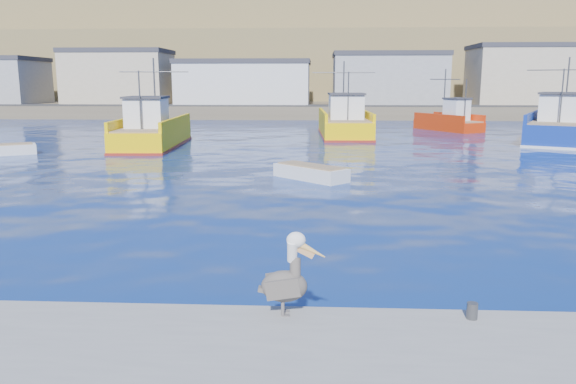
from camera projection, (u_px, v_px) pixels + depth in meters
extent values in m
plane|color=navy|center=(308.00, 278.00, 13.70)|extent=(260.00, 260.00, 0.00)
cylinder|color=#4C4C4C|center=(472.00, 311.00, 10.09)|extent=(0.20, 0.20, 0.30)
cube|color=brown|center=(316.00, 108.00, 84.10)|extent=(160.00, 30.00, 1.60)
cube|color=olive|center=(316.00, 75.00, 108.57)|extent=(180.00, 40.00, 14.00)
cube|color=olive|center=(317.00, 53.00, 127.20)|extent=(200.00, 40.00, 24.00)
cube|color=#2D2D2D|center=(316.00, 106.00, 73.16)|extent=(150.00, 5.00, 0.10)
cube|color=tan|center=(119.00, 79.00, 79.77)|extent=(14.00, 9.00, 7.00)
cube|color=#333338|center=(118.00, 51.00, 79.04)|extent=(14.28, 9.18, 0.60)
cube|color=silver|center=(245.00, 84.00, 79.01)|extent=(18.00, 11.00, 5.50)
cube|color=#333338|center=(245.00, 62.00, 78.43)|extent=(18.36, 11.22, 0.60)
cube|color=gray|center=(388.00, 81.00, 77.92)|extent=(15.00, 10.00, 6.50)
cube|color=#333338|center=(389.00, 54.00, 77.23)|extent=(15.30, 10.20, 0.60)
cube|color=tan|center=(535.00, 77.00, 76.82)|extent=(17.00, 9.00, 7.50)
cube|color=#333338|center=(538.00, 46.00, 76.04)|extent=(17.34, 9.18, 0.60)
cube|color=#FDCA00|center=(153.00, 137.00, 41.50)|extent=(4.26, 11.21, 1.43)
cube|color=#FDCA00|center=(176.00, 122.00, 41.29)|extent=(0.80, 10.80, 0.70)
cube|color=#FDCA00|center=(129.00, 122.00, 41.29)|extent=(0.80, 10.80, 0.70)
cube|color=maroon|center=(154.00, 146.00, 41.62)|extent=(4.35, 11.43, 0.25)
cube|color=#8C7251|center=(153.00, 126.00, 41.35)|extent=(3.94, 10.75, 0.10)
cube|color=white|center=(147.00, 113.00, 39.52)|extent=(2.72, 2.89, 2.00)
cube|color=#333338|center=(146.00, 97.00, 39.31)|extent=(2.92, 3.23, 0.15)
cylinder|color=#4C4C4C|center=(155.00, 92.00, 41.96)|extent=(0.13, 0.13, 5.00)
cylinder|color=#4C4C4C|center=(140.00, 101.00, 37.72)|extent=(0.11, 0.11, 4.00)
cylinder|color=#4C4C4C|center=(154.00, 72.00, 41.67)|extent=(5.14, 0.35, 0.08)
cube|color=#FDCA00|center=(344.00, 127.00, 49.64)|extent=(4.42, 11.68, 1.50)
cube|color=#FDCA00|center=(365.00, 115.00, 49.40)|extent=(0.67, 11.30, 0.70)
cube|color=#FDCA00|center=(323.00, 115.00, 49.45)|extent=(0.67, 11.30, 0.70)
cube|color=maroon|center=(344.00, 135.00, 49.77)|extent=(4.51, 11.91, 0.25)
cube|color=#8C7251|center=(344.00, 118.00, 49.48)|extent=(4.09, 11.20, 0.10)
cube|color=white|center=(346.00, 107.00, 47.58)|extent=(2.90, 2.99, 2.00)
cube|color=#333338|center=(346.00, 94.00, 47.37)|extent=(3.11, 3.34, 0.15)
cylinder|color=#4C4C4C|center=(344.00, 90.00, 50.14)|extent=(0.12, 0.12, 5.00)
cylinder|color=#4C4C4C|center=(348.00, 97.00, 45.71)|extent=(0.10, 0.10, 4.00)
cylinder|color=#4C4C4C|center=(344.00, 73.00, 49.85)|extent=(5.58, 0.29, 0.08)
cube|color=navy|center=(562.00, 131.00, 44.93)|extent=(9.61, 13.31, 1.65)
cube|color=navy|center=(535.00, 116.00, 45.71)|extent=(5.77, 11.22, 0.70)
cube|color=silver|center=(561.00, 141.00, 45.08)|extent=(9.80, 13.57, 0.25)
cube|color=#8C7251|center=(563.00, 120.00, 44.76)|extent=(9.06, 12.70, 0.10)
cube|color=white|center=(562.00, 108.00, 42.94)|extent=(4.19, 4.22, 2.00)
cube|color=#333338|center=(564.00, 93.00, 42.72)|extent=(4.55, 4.65, 0.15)
cylinder|color=#4C4C4C|center=(567.00, 89.00, 45.37)|extent=(0.16, 0.16, 5.00)
cylinder|color=#4C4C4C|center=(562.00, 96.00, 41.14)|extent=(0.13, 0.13, 4.00)
cylinder|color=#4C4C4C|center=(569.00, 70.00, 45.08)|extent=(5.59, 2.84, 0.08)
cube|color=red|center=(448.00, 126.00, 55.07)|extent=(5.91, 7.59, 0.94)
cube|color=red|center=(458.00, 117.00, 55.47)|extent=(3.63, 6.21, 0.70)
cube|color=red|center=(438.00, 118.00, 54.35)|extent=(3.63, 6.21, 0.70)
cube|color=#8C7251|center=(448.00, 120.00, 54.97)|extent=(5.58, 7.24, 0.10)
cube|color=white|center=(457.00, 110.00, 53.82)|extent=(2.53, 2.50, 2.00)
cube|color=#333338|center=(457.00, 98.00, 53.60)|extent=(2.76, 2.75, 0.15)
cylinder|color=#4C4C4C|center=(444.00, 95.00, 55.12)|extent=(0.16, 0.16, 5.00)
cylinder|color=#4C4C4C|center=(465.00, 101.00, 52.70)|extent=(0.14, 0.14, 4.00)
cylinder|color=#4C4C4C|center=(445.00, 79.00, 54.83)|extent=(3.32, 1.94, 0.08)
cube|color=silver|center=(2.00, 151.00, 36.56)|extent=(4.16, 3.27, 0.80)
cube|color=#8C7251|center=(2.00, 145.00, 36.48)|extent=(3.66, 2.81, 0.08)
cube|color=silver|center=(311.00, 174.00, 27.51)|extent=(3.81, 3.74, 0.79)
cube|color=#8C7251|center=(311.00, 166.00, 27.43)|extent=(3.32, 3.25, 0.08)
cube|color=silver|center=(537.00, 131.00, 51.49)|extent=(2.45, 4.33, 0.82)
cube|color=#8C7251|center=(538.00, 126.00, 51.40)|extent=(2.05, 3.86, 0.08)
cylinder|color=#595451|center=(283.00, 308.00, 10.22)|extent=(0.07, 0.07, 0.29)
cube|color=#595451|center=(286.00, 315.00, 10.25)|extent=(0.15, 0.13, 0.02)
cylinder|color=#595451|center=(283.00, 304.00, 10.41)|extent=(0.07, 0.07, 0.29)
cube|color=#595451|center=(286.00, 311.00, 10.43)|extent=(0.15, 0.13, 0.02)
ellipsoid|color=#38332D|center=(284.00, 286.00, 10.24)|extent=(0.88, 0.55, 0.59)
cube|color=#38332D|center=(283.00, 289.00, 10.01)|extent=(0.66, 0.10, 0.43)
cube|color=#38332D|center=(283.00, 281.00, 10.46)|extent=(0.66, 0.10, 0.43)
cube|color=#38332D|center=(264.00, 290.00, 10.25)|extent=(0.23, 0.17, 0.12)
cylinder|color=#38332D|center=(295.00, 270.00, 10.18)|extent=(0.21, 0.31, 0.46)
cylinder|color=white|center=(292.00, 251.00, 10.11)|extent=(0.20, 0.31, 0.44)
ellipsoid|color=white|center=(296.00, 240.00, 10.07)|extent=(0.36, 0.28, 0.29)
cone|color=gold|center=(311.00, 250.00, 10.11)|extent=(0.59, 0.18, 0.40)
cube|color=tan|center=(305.00, 252.00, 10.12)|extent=(0.36, 0.07, 0.26)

